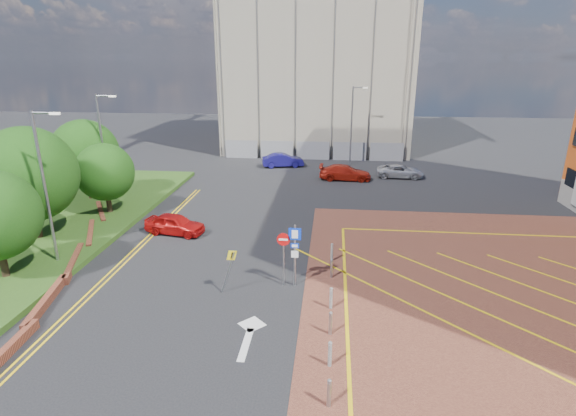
# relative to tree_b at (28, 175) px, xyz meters

# --- Properties ---
(ground) EXTENTS (140.00, 140.00, 0.00)m
(ground) POSITION_rel_tree_b_xyz_m (15.50, -5.00, -4.24)
(ground) COLOR black
(ground) RESTS_ON ground
(grass_bed) EXTENTS (14.00, 32.00, 0.30)m
(grass_bed) POSITION_rel_tree_b_xyz_m (-2.50, 1.00, -4.09)
(grass_bed) COLOR #2A4917
(grass_bed) RESTS_ON ground
(retaining_wall) EXTENTS (6.06, 20.33, 0.40)m
(retaining_wall) POSITION_rel_tree_b_xyz_m (3.70, -3.00, -4.04)
(retaining_wall) COLOR brown
(retaining_wall) RESTS_ON ground
(tree_b) EXTENTS (5.60, 5.60, 6.74)m
(tree_b) POSITION_rel_tree_b_xyz_m (0.00, 0.00, 0.00)
(tree_b) COLOR #3D2B1C
(tree_b) RESTS_ON grass_bed
(tree_c) EXTENTS (4.00, 4.00, 4.90)m
(tree_c) POSITION_rel_tree_b_xyz_m (2.00, 5.00, -1.04)
(tree_c) COLOR #3D2B1C
(tree_c) RESTS_ON grass_bed
(tree_d) EXTENTS (5.00, 5.00, 6.08)m
(tree_d) POSITION_rel_tree_b_xyz_m (-1.00, 8.00, -0.37)
(tree_d) COLOR #3D2B1C
(tree_d) RESTS_ON grass_bed
(lamp_left_near) EXTENTS (1.53, 0.16, 8.00)m
(lamp_left_near) POSITION_rel_tree_b_xyz_m (3.08, -3.00, 0.42)
(lamp_left_near) COLOR #9EA0A8
(lamp_left_near) RESTS_ON grass_bed
(lamp_left_far) EXTENTS (1.53, 0.16, 8.00)m
(lamp_left_far) POSITION_rel_tree_b_xyz_m (1.08, 7.00, 0.42)
(lamp_left_far) COLOR #9EA0A8
(lamp_left_far) RESTS_ON grass_bed
(lamp_back) EXTENTS (1.53, 0.16, 8.00)m
(lamp_back) POSITION_rel_tree_b_xyz_m (19.58, 23.00, 0.12)
(lamp_back) COLOR #9EA0A8
(lamp_back) RESTS_ON ground
(sign_cluster) EXTENTS (1.17, 0.12, 3.20)m
(sign_cluster) POSITION_rel_tree_b_xyz_m (15.80, -4.02, -2.28)
(sign_cluster) COLOR #9EA0A8
(sign_cluster) RESTS_ON ground
(warning_sign) EXTENTS (0.81, 0.43, 2.24)m
(warning_sign) POSITION_rel_tree_b_xyz_m (13.01, -5.09, -2.81)
(warning_sign) COLOR #9EA0A8
(warning_sign) RESTS_ON ground
(bollard_row) EXTENTS (0.14, 11.14, 0.90)m
(bollard_row) POSITION_rel_tree_b_xyz_m (17.80, -6.67, -3.77)
(bollard_row) COLOR #9EA0A8
(bollard_row) RESTS_ON forecourt
(construction_building) EXTENTS (21.20, 19.20, 22.00)m
(construction_building) POSITION_rel_tree_b_xyz_m (15.50, 35.00, 6.76)
(construction_building) COLOR #9C9480
(construction_building) RESTS_ON ground
(construction_fence) EXTENTS (21.60, 0.06, 2.00)m
(construction_fence) POSITION_rel_tree_b_xyz_m (16.50, 25.00, -3.24)
(construction_fence) COLOR gray
(construction_fence) RESTS_ON ground
(car_red_left) EXTENTS (4.05, 2.20, 1.31)m
(car_red_left) POSITION_rel_tree_b_xyz_m (7.80, 2.11, -3.58)
(car_red_left) COLOR #B8100F
(car_red_left) RESTS_ON ground
(car_blue_back) EXTENTS (4.44, 2.39, 1.39)m
(car_blue_back) POSITION_rel_tree_b_xyz_m (12.60, 21.21, -3.54)
(car_blue_back) COLOR navy
(car_blue_back) RESTS_ON ground
(car_red_back) EXTENTS (4.78, 2.05, 1.37)m
(car_red_back) POSITION_rel_tree_b_xyz_m (18.86, 16.65, -3.55)
(car_red_back) COLOR #A21A0D
(car_red_back) RESTS_ON ground
(car_silver_back) EXTENTS (4.44, 2.20, 1.21)m
(car_silver_back) POSITION_rel_tree_b_xyz_m (24.03, 18.00, -3.63)
(car_silver_back) COLOR silver
(car_silver_back) RESTS_ON ground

